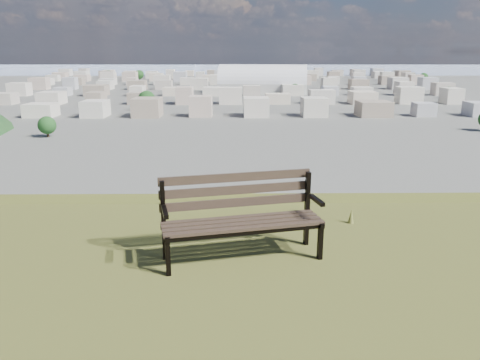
{
  "coord_description": "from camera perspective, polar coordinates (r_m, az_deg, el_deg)",
  "views": [
    {
      "loc": [
        0.94,
        -2.29,
        27.08
      ],
      "look_at": [
        1.02,
        4.16,
        25.3
      ],
      "focal_mm": 35.0,
      "sensor_mm": 36.0,
      "label": 1
    }
  ],
  "objects": [
    {
      "name": "city_blocks",
      "position": [
        397.43,
        -0.91,
        11.99
      ],
      "size": [
        395.0,
        361.0,
        7.0
      ],
      "color": "beige",
      "rests_on": "ground"
    },
    {
      "name": "arena",
      "position": [
        322.5,
        2.78,
        11.6
      ],
      "size": [
        61.02,
        31.55,
        24.69
      ],
      "rotation": [
        0.0,
        0.0,
        -0.12
      ],
      "color": "beige",
      "rests_on": "ground"
    },
    {
      "name": "park_bench",
      "position": [
        4.82,
        0.05,
        -3.96
      ],
      "size": [
        1.7,
        0.87,
        0.85
      ],
      "rotation": [
        0.0,
        0.0,
        0.23
      ],
      "color": "#3D2B23",
      "rests_on": "hilltop_mesa"
    },
    {
      "name": "city_trees",
      "position": [
        323.22,
        -5.72,
        11.37
      ],
      "size": [
        406.52,
        387.2,
        9.98
      ],
      "color": "#2F2217",
      "rests_on": "ground"
    },
    {
      "name": "bay_water",
      "position": [
        902.69,
        -0.84,
        13.67
      ],
      "size": [
        2400.0,
        700.0,
        0.12
      ],
      "primitive_type": "cube",
      "color": "#9BAEC6",
      "rests_on": "ground"
    },
    {
      "name": "far_hills",
      "position": [
        1406.57,
        -3.4,
        15.3
      ],
      "size": [
        2050.0,
        340.0,
        60.0
      ],
      "color": "#A3ACCB",
      "rests_on": "ground"
    }
  ]
}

